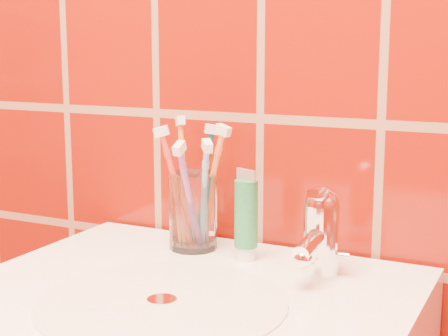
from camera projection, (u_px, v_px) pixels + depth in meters
The scene contains 9 objects.
glass_tumbler at pixel (193, 211), 1.02m from camera, with size 0.07×0.07×0.12m, color white.
toothpaste_tube at pixel (246, 218), 0.97m from camera, with size 0.04×0.03×0.13m.
faucet at pixel (321, 229), 0.90m from camera, with size 0.05×0.11×0.12m.
toothbrush_0 at pixel (202, 187), 1.03m from camera, with size 0.05×0.04×0.19m, color #0B4F62, non-canonical shape.
toothbrush_1 at pixel (190, 199), 0.98m from camera, with size 0.03×0.09×0.18m, color #87489C, non-canonical shape.
toothbrush_2 at pixel (184, 183), 1.03m from camera, with size 0.05×0.06×0.20m, color orange, non-canonical shape.
toothbrush_3 at pixel (210, 188), 1.01m from camera, with size 0.07×0.03×0.20m, color orange, non-canonical shape.
toothbrush_4 at pixel (203, 197), 0.99m from camera, with size 0.06×0.06×0.18m, color #7CB9DD, non-canonical shape.
toothbrush_5 at pixel (177, 190), 1.01m from camera, with size 0.06×0.04×0.19m, color #BE3828, non-canonical shape.
Camera 1 is at (0.41, 0.25, 1.15)m, focal length 55.00 mm.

